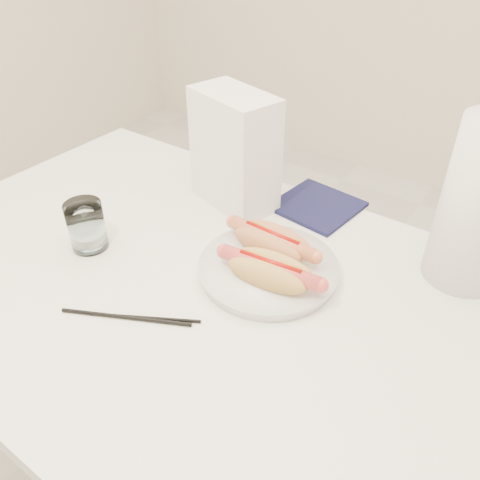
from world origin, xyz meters
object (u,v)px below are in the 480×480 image
Objects in this scene: hotdog_left at (272,242)px; table at (187,297)px; napkin_box at (235,151)px; plate at (268,270)px; hotdog_right at (270,271)px; water_glass at (86,226)px.

table is at bearing -129.51° from hotdog_left.
table is at bearing -58.31° from napkin_box.
hotdog_left reaches higher than plate.
hotdog_right reaches higher than table.
table is 0.20m from hotdog_left.
hotdog_left is 1.87× the size of water_glass.
napkin_box is (-0.23, 0.21, 0.08)m from hotdog_right.
plate is 1.34× the size of hotdog_left.
napkin_box is at bearing 66.40° from water_glass.
hotdog_left is (-0.02, 0.04, 0.03)m from plate.
water_glass is 0.39× the size of napkin_box.
hotdog_left is at bearing 114.72° from plate.
hotdog_left is 0.09m from hotdog_right.
water_glass is (-0.34, -0.13, 0.04)m from plate.
napkin_box is at bearing 139.47° from plate.
plate is at bearing -24.93° from napkin_box.
hotdog_left is at bearing -20.46° from napkin_box.
plate is (0.13, 0.09, 0.07)m from table.
napkin_box is at bearing 131.44° from hotdog_right.
table is 6.43× the size of hotdog_left.
napkin_box is at bearing 106.09° from table.
plate is at bearing 34.47° from table.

